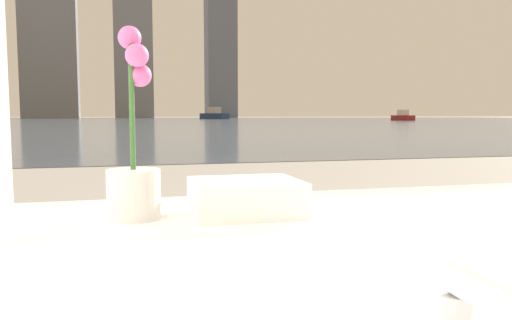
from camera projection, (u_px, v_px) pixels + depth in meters
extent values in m
cube|color=white|center=(446.00, 273.00, 0.80)|extent=(1.43, 1.21, 0.04)
cylinder|color=silver|center=(451.00, 313.00, 0.53)|extent=(0.04, 0.04, 0.04)
cylinder|color=silver|center=(134.00, 194.00, 1.11)|extent=(0.12, 0.12, 0.11)
cylinder|color=#38662D|center=(132.00, 104.00, 1.09)|extent=(0.01, 0.01, 0.29)
sphere|color=pink|center=(130.00, 38.00, 1.09)|extent=(0.05, 0.05, 0.05)
sphere|color=pink|center=(137.00, 55.00, 1.08)|extent=(0.05, 0.05, 0.05)
sphere|color=pink|center=(140.00, 75.00, 1.10)|extent=(0.05, 0.05, 0.05)
cube|color=white|center=(246.00, 205.00, 1.17)|extent=(0.25, 0.22, 0.04)
cube|color=white|center=(246.00, 189.00, 1.17)|extent=(0.25, 0.22, 0.04)
cube|color=slate|center=(130.00, 121.00, 60.21)|extent=(180.00, 110.00, 0.01)
cube|color=maroon|center=(403.00, 118.00, 62.83)|extent=(1.40, 3.60, 0.62)
cube|color=silver|center=(403.00, 113.00, 62.77)|extent=(0.95, 1.37, 0.71)
cube|color=navy|center=(214.00, 116.00, 82.94)|extent=(4.46, 5.41, 0.93)
cube|color=#B2A893|center=(214.00, 110.00, 82.85)|extent=(2.20, 2.39, 1.06)
cube|color=slate|center=(133.00, 38.00, 112.91)|extent=(8.43, 7.57, 35.95)
cube|color=slate|center=(220.00, 26.00, 117.62)|extent=(6.87, 6.66, 43.26)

